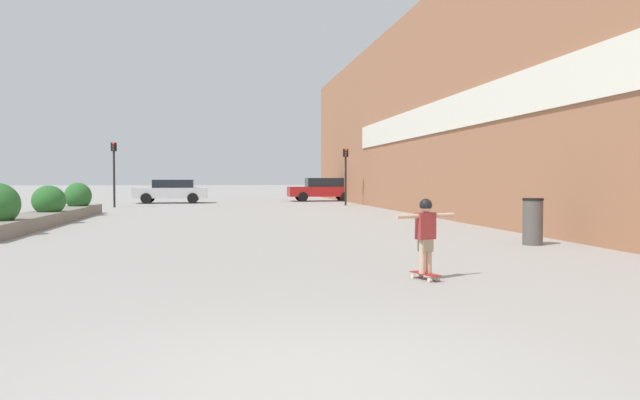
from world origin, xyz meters
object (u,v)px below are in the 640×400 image
at_px(traffic_light_left, 114,163).
at_px(traffic_light_right, 346,167).
at_px(car_leftmost, 171,191).
at_px(skateboarder, 426,228).
at_px(trash_bin, 533,221).
at_px(car_center_right, 499,189).
at_px(skateboard, 425,275).
at_px(car_rightmost, 323,189).

xyz_separation_m(traffic_light_left, traffic_light_right, (12.50, 0.40, -0.13)).
distance_m(car_leftmost, traffic_light_right, 11.29).
relative_size(skateboarder, traffic_light_right, 0.35).
xyz_separation_m(trash_bin, car_center_right, (12.06, 27.32, 0.24)).
relative_size(skateboarder, car_center_right, 0.28).
xyz_separation_m(skateboarder, traffic_light_left, (-8.48, 25.22, 1.56)).
height_order(skateboarder, car_leftmost, car_leftmost).
bearing_deg(traffic_light_left, skateboarder, -71.42).
xyz_separation_m(skateboard, traffic_light_left, (-8.48, 25.22, 2.26)).
bearing_deg(traffic_light_left, car_rightmost, 31.15).
distance_m(car_rightmost, traffic_light_left, 14.56).
distance_m(skateboard, traffic_light_right, 26.01).
height_order(trash_bin, traffic_light_right, traffic_light_right).
bearing_deg(traffic_light_right, trash_bin, -90.08).
relative_size(skateboarder, traffic_light_left, 0.33).
distance_m(car_leftmost, car_center_right, 22.02).
height_order(skateboard, trash_bin, trash_bin).
bearing_deg(trash_bin, car_center_right, 66.18).
bearing_deg(car_rightmost, car_leftmost, 101.42).
bearing_deg(car_rightmost, skateboard, 173.17).
height_order(trash_bin, traffic_light_left, traffic_light_left).
bearing_deg(traffic_light_right, car_center_right, 26.51).
relative_size(skateboard, car_leftmost, 0.13).
height_order(car_leftmost, car_center_right, car_center_right).
height_order(skateboarder, trash_bin, skateboarder).
xyz_separation_m(skateboarder, car_center_right, (16.05, 31.61, 0.01)).
xyz_separation_m(trash_bin, car_rightmost, (-0.08, 28.41, 0.28)).
distance_m(skateboarder, traffic_light_left, 26.65).
height_order(skateboarder, traffic_light_right, traffic_light_right).
height_order(car_center_right, traffic_light_right, traffic_light_right).
relative_size(skateboard, trash_bin, 0.56).
relative_size(traffic_light_left, traffic_light_right, 1.07).
bearing_deg(traffic_light_left, trash_bin, -59.20).
xyz_separation_m(car_leftmost, car_rightmost, (9.86, 1.99, 0.04)).
relative_size(skateboarder, trash_bin, 1.05).
bearing_deg(trash_bin, car_rightmost, 90.16).
distance_m(skateboard, car_rightmost, 32.95).
bearing_deg(skateboard, car_rightmost, 64.40).
bearing_deg(car_leftmost, car_center_right, -87.67).
bearing_deg(car_center_right, car_leftmost, 92.33).
bearing_deg(skateboard, car_leftmost, 82.19).
height_order(traffic_light_left, traffic_light_right, traffic_light_left).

